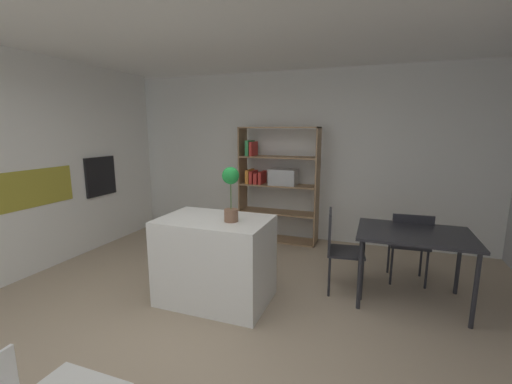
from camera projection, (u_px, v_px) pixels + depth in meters
ground_plane at (209, 320)px, 3.30m from camera, size 9.11×9.11×0.00m
ceiling_slab at (200, 10)px, 2.77m from camera, size 6.63×5.84×0.06m
back_partition at (287, 156)px, 5.71m from camera, size 6.63×0.06×2.80m
cabinet_niche_splashback at (31, 189)px, 4.23m from camera, size 0.01×1.17×0.48m
built_in_oven at (101, 176)px, 5.26m from camera, size 0.06×0.57×0.61m
kitchen_island at (215, 260)px, 3.62m from camera, size 1.16×0.77×0.93m
potted_plant_on_island at (231, 189)px, 3.36m from camera, size 0.17×0.17×0.56m
open_bookshelf at (276, 180)px, 5.53m from camera, size 1.31×0.38×1.90m
dining_table at (414, 240)px, 3.55m from camera, size 1.15×0.84×0.78m
dining_chair_far at (410, 241)px, 3.99m from camera, size 0.47×0.44×0.89m
dining_chair_island_side at (338, 244)px, 3.83m from camera, size 0.46×0.47×0.95m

